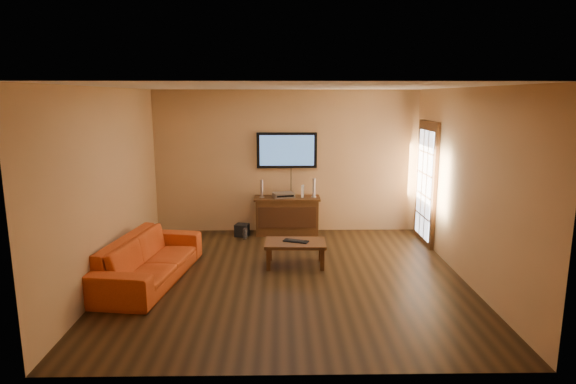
{
  "coord_description": "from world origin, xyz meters",
  "views": [
    {
      "loc": [
        -0.12,
        -6.6,
        2.57
      ],
      "look_at": [
        0.01,
        0.8,
        1.1
      ],
      "focal_mm": 30.0,
      "sensor_mm": 36.0,
      "label": 1
    }
  ],
  "objects_px": {
    "sofa": "(149,252)",
    "coffee_table": "(295,245)",
    "speaker_left": "(262,189)",
    "game_console": "(303,191)",
    "speaker_right": "(314,189)",
    "television": "(287,150)",
    "bottle": "(245,234)",
    "subwoofer": "(242,230)",
    "media_console": "(287,215)",
    "keyboard": "(296,241)",
    "av_receiver": "(283,195)"
  },
  "relations": [
    {
      "from": "television",
      "to": "media_console",
      "type": "bearing_deg",
      "value": -90.0
    },
    {
      "from": "media_console",
      "to": "bottle",
      "type": "xyz_separation_m",
      "value": [
        -0.78,
        -0.35,
        -0.26
      ]
    },
    {
      "from": "media_console",
      "to": "sofa",
      "type": "bearing_deg",
      "value": -130.15
    },
    {
      "from": "media_console",
      "to": "speaker_right",
      "type": "distance_m",
      "value": 0.72
    },
    {
      "from": "speaker_right",
      "to": "av_receiver",
      "type": "xyz_separation_m",
      "value": [
        -0.57,
        0.01,
        -0.12
      ]
    },
    {
      "from": "keyboard",
      "to": "av_receiver",
      "type": "bearing_deg",
      "value": 95.77
    },
    {
      "from": "speaker_left",
      "to": "sofa",
      "type": "bearing_deg",
      "value": -122.89
    },
    {
      "from": "coffee_table",
      "to": "sofa",
      "type": "height_order",
      "value": "sofa"
    },
    {
      "from": "bottle",
      "to": "television",
      "type": "bearing_deg",
      "value": 35.2
    },
    {
      "from": "television",
      "to": "coffee_table",
      "type": "xyz_separation_m",
      "value": [
        0.1,
        -1.96,
        -1.25
      ]
    },
    {
      "from": "speaker_left",
      "to": "media_console",
      "type": "bearing_deg",
      "value": 1.86
    },
    {
      "from": "sofa",
      "to": "speaker_right",
      "type": "relative_size",
      "value": 6.02
    },
    {
      "from": "subwoofer",
      "to": "speaker_left",
      "type": "bearing_deg",
      "value": 35.24
    },
    {
      "from": "coffee_table",
      "to": "keyboard",
      "type": "distance_m",
      "value": 0.07
    },
    {
      "from": "media_console",
      "to": "coffee_table",
      "type": "height_order",
      "value": "media_console"
    },
    {
      "from": "speaker_left",
      "to": "game_console",
      "type": "relative_size",
      "value": 1.55
    },
    {
      "from": "television",
      "to": "game_console",
      "type": "xyz_separation_m",
      "value": [
        0.3,
        -0.16,
        -0.76
      ]
    },
    {
      "from": "speaker_left",
      "to": "av_receiver",
      "type": "bearing_deg",
      "value": 3.54
    },
    {
      "from": "speaker_right",
      "to": "subwoofer",
      "type": "distance_m",
      "value": 1.56
    },
    {
      "from": "television",
      "to": "game_console",
      "type": "relative_size",
      "value": 5.28
    },
    {
      "from": "sofa",
      "to": "speaker_left",
      "type": "height_order",
      "value": "speaker_left"
    },
    {
      "from": "av_receiver",
      "to": "game_console",
      "type": "relative_size",
      "value": 1.76
    },
    {
      "from": "speaker_right",
      "to": "media_console",
      "type": "bearing_deg",
      "value": 179.55
    },
    {
      "from": "media_console",
      "to": "speaker_right",
      "type": "xyz_separation_m",
      "value": [
        0.51,
        -0.0,
        0.52
      ]
    },
    {
      "from": "speaker_right",
      "to": "bottle",
      "type": "height_order",
      "value": "speaker_right"
    },
    {
      "from": "coffee_table",
      "to": "keyboard",
      "type": "bearing_deg",
      "value": 15.85
    },
    {
      "from": "subwoofer",
      "to": "bottle",
      "type": "height_order",
      "value": "subwoofer"
    },
    {
      "from": "speaker_left",
      "to": "speaker_right",
      "type": "xyz_separation_m",
      "value": [
        0.98,
        0.01,
        0.01
      ]
    },
    {
      "from": "speaker_right",
      "to": "subwoofer",
      "type": "height_order",
      "value": "speaker_right"
    },
    {
      "from": "av_receiver",
      "to": "keyboard",
      "type": "relative_size",
      "value": 0.92
    },
    {
      "from": "av_receiver",
      "to": "game_console",
      "type": "distance_m",
      "value": 0.37
    },
    {
      "from": "subwoofer",
      "to": "speaker_right",
      "type": "bearing_deg",
      "value": 21.75
    },
    {
      "from": "keyboard",
      "to": "television",
      "type": "bearing_deg",
      "value": 93.26
    },
    {
      "from": "speaker_left",
      "to": "bottle",
      "type": "bearing_deg",
      "value": -132.18
    },
    {
      "from": "television",
      "to": "sofa",
      "type": "xyz_separation_m",
      "value": [
        -1.98,
        -2.54,
        -1.15
      ]
    },
    {
      "from": "game_console",
      "to": "subwoofer",
      "type": "xyz_separation_m",
      "value": [
        -1.14,
        -0.19,
        -0.7
      ]
    },
    {
      "from": "television",
      "to": "speaker_left",
      "type": "distance_m",
      "value": 0.88
    },
    {
      "from": "media_console",
      "to": "speaker_left",
      "type": "bearing_deg",
      "value": -178.14
    },
    {
      "from": "speaker_left",
      "to": "bottle",
      "type": "height_order",
      "value": "speaker_left"
    },
    {
      "from": "sofa",
      "to": "coffee_table",
      "type": "bearing_deg",
      "value": -66.07
    },
    {
      "from": "coffee_table",
      "to": "sofa",
      "type": "xyz_separation_m",
      "value": [
        -2.08,
        -0.58,
        0.1
      ]
    },
    {
      "from": "sofa",
      "to": "av_receiver",
      "type": "bearing_deg",
      "value": -30.73
    },
    {
      "from": "av_receiver",
      "to": "subwoofer",
      "type": "relative_size",
      "value": 1.65
    },
    {
      "from": "speaker_left",
      "to": "game_console",
      "type": "distance_m",
      "value": 0.77
    },
    {
      "from": "speaker_right",
      "to": "television",
      "type": "bearing_deg",
      "value": 158.45
    },
    {
      "from": "speaker_right",
      "to": "keyboard",
      "type": "distance_m",
      "value": 1.87
    },
    {
      "from": "coffee_table",
      "to": "speaker_left",
      "type": "distance_m",
      "value": 1.92
    },
    {
      "from": "media_console",
      "to": "av_receiver",
      "type": "bearing_deg",
      "value": 171.83
    },
    {
      "from": "sofa",
      "to": "subwoofer",
      "type": "xyz_separation_m",
      "value": [
        1.13,
        2.2,
        -0.31
      ]
    },
    {
      "from": "sofa",
      "to": "speaker_right",
      "type": "height_order",
      "value": "speaker_right"
    }
  ]
}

